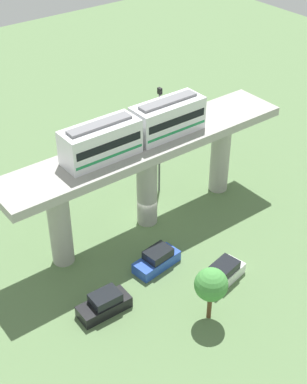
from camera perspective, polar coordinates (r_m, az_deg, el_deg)
name	(u,v)px	position (r m, az deg, el deg)	size (l,w,h in m)	color
ground_plane	(147,221)	(54.10, -0.63, -2.93)	(120.00, 120.00, 0.00)	#5B7A4C
viaduct	(147,163)	(50.37, -0.68, 2.91)	(5.20, 28.00, 8.76)	#A8A59E
train	(135,129)	(47.87, -1.83, 6.31)	(2.64, 13.55, 3.24)	white
parked_car_black	(104,304)	(45.18, -4.95, -11.17)	(1.92, 4.25, 1.76)	black
parked_car_white	(223,274)	(47.83, 7.01, -8.14)	(2.58, 4.47, 1.76)	white
parked_car_blue	(157,260)	(48.75, 0.35, -6.82)	(2.30, 4.39, 1.76)	#284CB7
tree_near_viaduct	(211,285)	(42.91, 5.81, -9.28)	(2.57, 2.57, 4.73)	brown
signal_post	(159,137)	(54.97, 0.60, 5.52)	(0.44, 0.28, 11.36)	#4C4C51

